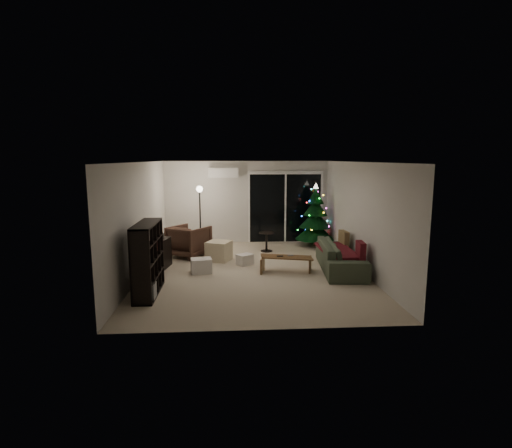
{
  "coord_description": "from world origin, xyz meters",
  "views": [
    {
      "loc": [
        -0.5,
        -8.97,
        2.59
      ],
      "look_at": [
        0.1,
        0.3,
        1.05
      ],
      "focal_mm": 28.0,
      "sensor_mm": 36.0,
      "label": 1
    }
  ],
  "objects": [
    {
      "name": "remote_b",
      "position": [
        0.87,
        -0.11,
        0.38
      ],
      "size": [
        0.14,
        0.08,
        0.02
      ],
      "primitive_type": "cube",
      "rotation": [
        0.0,
        0.0,
        0.35
      ],
      "color": "slate",
      "rests_on": "coffee_table"
    },
    {
      "name": "cardboard_box_b",
      "position": [
        -0.16,
        0.55,
        0.13
      ],
      "size": [
        0.46,
        0.45,
        0.26
      ],
      "primitive_type": "cube",
      "rotation": [
        0.0,
        0.0,
        0.65
      ],
      "color": "beige",
      "rests_on": "floor"
    },
    {
      "name": "cushion_a",
      "position": [
        2.3,
        0.57,
        0.59
      ],
      "size": [
        0.17,
        0.44,
        0.43
      ],
      "primitive_type": "cube",
      "rotation": [
        0.0,
        0.0,
        0.09
      ],
      "color": "#7C624B",
      "rests_on": "sofa"
    },
    {
      "name": "media_cabinet",
      "position": [
        -2.25,
        0.19,
        0.35
      ],
      "size": [
        0.6,
        1.17,
        0.7
      ],
      "primitive_type": "cube",
      "rotation": [
        0.0,
        0.0,
        -0.17
      ],
      "color": "black",
      "rests_on": "floor"
    },
    {
      "name": "ottoman",
      "position": [
        -0.8,
        1.0,
        0.25
      ],
      "size": [
        0.72,
        0.72,
        0.49
      ],
      "primitive_type": "cube",
      "rotation": [
        0.0,
        0.0,
        -0.4
      ],
      "color": "beige",
      "rests_on": "floor"
    },
    {
      "name": "cushion_b",
      "position": [
        2.3,
        -0.73,
        0.59
      ],
      "size": [
        0.16,
        0.44,
        0.43
      ],
      "primitive_type": "cube",
      "rotation": [
        0.0,
        0.0,
        -0.07
      ],
      "color": "maroon",
      "rests_on": "sofa"
    },
    {
      "name": "armchair",
      "position": [
        -1.6,
        1.46,
        0.42
      ],
      "size": [
        1.25,
        1.26,
        0.83
      ],
      "primitive_type": "imported",
      "rotation": [
        0.0,
        0.0,
        2.55
      ],
      "color": "#42271E",
      "rests_on": "floor"
    },
    {
      "name": "floor_lamp",
      "position": [
        -1.35,
        2.21,
        0.88
      ],
      "size": [
        0.28,
        0.28,
        1.77
      ],
      "primitive_type": "cylinder",
      "color": "black",
      "rests_on": "floor"
    },
    {
      "name": "room",
      "position": [
        0.46,
        1.49,
        1.02
      ],
      "size": [
        6.5,
        7.51,
        2.6
      ],
      "color": "beige",
      "rests_on": "ground"
    },
    {
      "name": "stereo",
      "position": [
        -2.25,
        0.19,
        0.77
      ],
      "size": [
        0.35,
        0.42,
        0.15
      ],
      "primitive_type": "cube",
      "color": "black",
      "rests_on": "media_cabinet"
    },
    {
      "name": "sofa_throw",
      "position": [
        1.95,
        -0.08,
        0.47
      ],
      "size": [
        0.7,
        1.62,
        0.05
      ],
      "primitive_type": "cube",
      "color": "maroon",
      "rests_on": "sofa"
    },
    {
      "name": "bookshelf",
      "position": [
        -2.25,
        -1.47,
        0.69
      ],
      "size": [
        0.87,
        1.41,
        1.38
      ],
      "primitive_type": null,
      "rotation": [
        0.0,
        0.0,
        0.41
      ],
      "color": "black",
      "rests_on": "floor"
    },
    {
      "name": "coffee_table",
      "position": [
        0.77,
        -0.16,
        0.18
      ],
      "size": [
        1.23,
        0.68,
        0.37
      ],
      "primitive_type": null,
      "rotation": [
        0.0,
        0.0,
        -0.25
      ],
      "color": "brown",
      "rests_on": "floor"
    },
    {
      "name": "side_table",
      "position": [
        0.5,
        1.92,
        0.27
      ],
      "size": [
        0.5,
        0.5,
        0.55
      ],
      "primitive_type": "cylinder",
      "rotation": [
        0.0,
        0.0,
        -0.15
      ],
      "color": "black",
      "rests_on": "floor"
    },
    {
      "name": "sofa",
      "position": [
        2.05,
        -0.08,
        0.33
      ],
      "size": [
        1.08,
        2.32,
        0.66
      ],
      "primitive_type": "imported",
      "rotation": [
        0.0,
        0.0,
        1.48
      ],
      "color": "#383F33",
      "rests_on": "floor"
    },
    {
      "name": "remote_a",
      "position": [
        0.62,
        -0.16,
        0.38
      ],
      "size": [
        0.15,
        0.04,
        0.02
      ],
      "primitive_type": "cube",
      "color": "black",
      "rests_on": "coffee_table"
    },
    {
      "name": "cardboard_box_a",
      "position": [
        -1.18,
        -0.09,
        0.16
      ],
      "size": [
        0.51,
        0.42,
        0.33
      ],
      "primitive_type": "cube",
      "rotation": [
        0.0,
        0.0,
        0.17
      ],
      "color": "beige",
      "rests_on": "floor"
    },
    {
      "name": "christmas_tree",
      "position": [
        1.99,
        2.51,
        0.94
      ],
      "size": [
        1.46,
        1.46,
        1.87
      ],
      "primitive_type": "cone",
      "rotation": [
        0.0,
        0.0,
        0.31
      ],
      "color": "black",
      "rests_on": "floor"
    }
  ]
}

